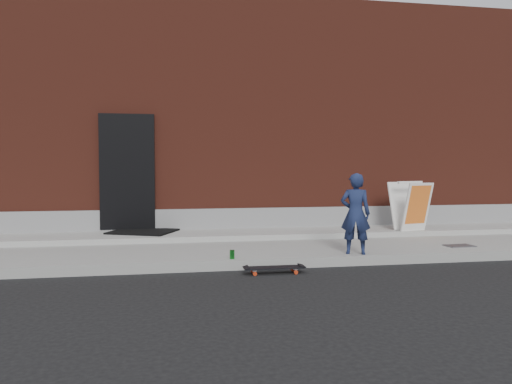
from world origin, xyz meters
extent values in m
plane|color=black|center=(0.00, 0.00, 0.00)|extent=(80.00, 80.00, 0.00)
cube|color=gray|center=(0.00, 1.50, 0.07)|extent=(20.00, 3.00, 0.15)
cube|color=gray|center=(0.00, 2.40, 0.20)|extent=(20.00, 1.20, 0.10)
cube|color=#5D2519|center=(0.00, 7.00, 2.50)|extent=(20.00, 8.00, 5.00)
cube|color=gray|center=(0.00, 2.97, 0.45)|extent=(20.00, 0.10, 0.40)
cube|color=black|center=(-2.60, 2.96, 1.40)|extent=(1.05, 0.12, 2.25)
imported|color=#192346|center=(1.02, 0.20, 0.78)|extent=(0.53, 0.44, 1.25)
cylinder|color=#B02D12|center=(-0.08, -0.20, 0.03)|extent=(0.06, 0.04, 0.06)
cylinder|color=#B02D12|center=(-0.08, -0.39, 0.03)|extent=(0.06, 0.04, 0.06)
cylinder|color=#B02D12|center=(-0.66, -0.20, 0.03)|extent=(0.06, 0.04, 0.06)
cylinder|color=#B02D12|center=(-0.66, -0.38, 0.03)|extent=(0.06, 0.04, 0.06)
cube|color=#B6B7BB|center=(-0.08, -0.30, 0.07)|extent=(0.06, 0.18, 0.02)
cube|color=#B6B7BB|center=(-0.66, -0.29, 0.07)|extent=(0.06, 0.18, 0.02)
cube|color=black|center=(-0.37, -0.29, 0.09)|extent=(0.84, 0.22, 0.02)
cube|color=white|center=(2.91, 1.79, 0.72)|extent=(0.62, 0.39, 0.94)
cube|color=white|center=(2.81, 2.21, 0.72)|extent=(0.62, 0.39, 0.94)
cube|color=yellow|center=(2.91, 1.77, 0.67)|extent=(0.51, 0.30, 0.75)
cube|color=white|center=(2.86, 2.00, 1.19)|extent=(0.57, 0.18, 0.05)
cylinder|color=#187B23|center=(-0.91, 0.12, 0.22)|extent=(0.08, 0.08, 0.13)
cube|color=black|center=(-2.30, 2.59, 0.27)|extent=(1.41, 1.30, 0.03)
cube|color=#5C5C61|center=(3.05, 0.59, 0.16)|extent=(0.49, 0.33, 0.01)
camera|label=1|loc=(-1.85, -7.08, 1.51)|focal=35.00mm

